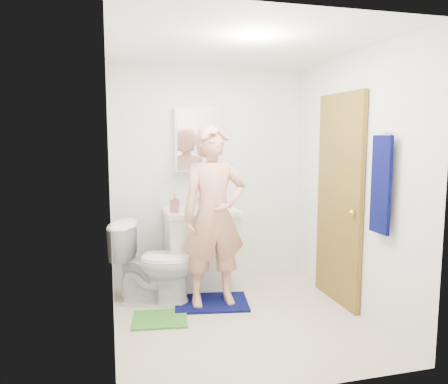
{
  "coord_description": "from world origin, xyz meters",
  "views": [
    {
      "loc": [
        -1.1,
        -3.64,
        1.64
      ],
      "look_at": [
        -0.07,
        0.25,
        1.12
      ],
      "focal_mm": 35.0,
      "sensor_mm": 36.0,
      "label": 1
    }
  ],
  "objects_px": {
    "towel": "(381,185)",
    "toothbrush_cup": "(216,204)",
    "vanity_cabinet": "(202,250)",
    "medicine_cabinet": "(197,140)",
    "soap_dispenser": "(175,203)",
    "toilet": "(155,262)",
    "man": "(214,216)"
  },
  "relations": [
    {
      "from": "towel",
      "to": "toothbrush_cup",
      "type": "bearing_deg",
      "value": 121.9
    },
    {
      "from": "towel",
      "to": "toothbrush_cup",
      "type": "relative_size",
      "value": 7.0
    },
    {
      "from": "vanity_cabinet",
      "to": "towel",
      "type": "relative_size",
      "value": 1.0
    },
    {
      "from": "vanity_cabinet",
      "to": "medicine_cabinet",
      "type": "relative_size",
      "value": 1.14
    },
    {
      "from": "medicine_cabinet",
      "to": "soap_dispenser",
      "type": "xyz_separation_m",
      "value": [
        -0.3,
        -0.3,
        -0.65
      ]
    },
    {
      "from": "vanity_cabinet",
      "to": "towel",
      "type": "distance_m",
      "value": 2.08
    },
    {
      "from": "towel",
      "to": "toilet",
      "type": "relative_size",
      "value": 0.99
    },
    {
      "from": "towel",
      "to": "soap_dispenser",
      "type": "height_order",
      "value": "towel"
    },
    {
      "from": "medicine_cabinet",
      "to": "toilet",
      "type": "relative_size",
      "value": 0.86
    },
    {
      "from": "medicine_cabinet",
      "to": "man",
      "type": "distance_m",
      "value": 1.08
    },
    {
      "from": "medicine_cabinet",
      "to": "vanity_cabinet",
      "type": "bearing_deg",
      "value": -90.0
    },
    {
      "from": "soap_dispenser",
      "to": "towel",
      "type": "bearing_deg",
      "value": -43.61
    },
    {
      "from": "medicine_cabinet",
      "to": "toothbrush_cup",
      "type": "bearing_deg",
      "value": -32.71
    },
    {
      "from": "toothbrush_cup",
      "to": "man",
      "type": "height_order",
      "value": "man"
    },
    {
      "from": "medicine_cabinet",
      "to": "man",
      "type": "relative_size",
      "value": 0.41
    },
    {
      "from": "vanity_cabinet",
      "to": "soap_dispenser",
      "type": "bearing_deg",
      "value": -165.95
    },
    {
      "from": "toilet",
      "to": "man",
      "type": "height_order",
      "value": "man"
    },
    {
      "from": "towel",
      "to": "soap_dispenser",
      "type": "bearing_deg",
      "value": 136.39
    },
    {
      "from": "man",
      "to": "vanity_cabinet",
      "type": "bearing_deg",
      "value": 88.3
    },
    {
      "from": "soap_dispenser",
      "to": "man",
      "type": "xyz_separation_m",
      "value": [
        0.3,
        -0.5,
        -0.06
      ]
    },
    {
      "from": "toothbrush_cup",
      "to": "soap_dispenser",
      "type": "bearing_deg",
      "value": -160.32
    },
    {
      "from": "towel",
      "to": "toilet",
      "type": "distance_m",
      "value": 2.23
    },
    {
      "from": "vanity_cabinet",
      "to": "medicine_cabinet",
      "type": "xyz_separation_m",
      "value": [
        0.0,
        0.22,
        1.2
      ]
    },
    {
      "from": "man",
      "to": "towel",
      "type": "bearing_deg",
      "value": -39.43
    },
    {
      "from": "toothbrush_cup",
      "to": "toilet",
      "type": "bearing_deg",
      "value": -148.69
    },
    {
      "from": "man",
      "to": "toilet",
      "type": "bearing_deg",
      "value": 155.56
    },
    {
      "from": "towel",
      "to": "man",
      "type": "height_order",
      "value": "man"
    },
    {
      "from": "toilet",
      "to": "toothbrush_cup",
      "type": "distance_m",
      "value": 1.0
    },
    {
      "from": "man",
      "to": "soap_dispenser",
      "type": "bearing_deg",
      "value": 119.1
    },
    {
      "from": "toilet",
      "to": "toothbrush_cup",
      "type": "bearing_deg",
      "value": -39.17
    },
    {
      "from": "medicine_cabinet",
      "to": "towel",
      "type": "bearing_deg",
      "value": -55.39
    },
    {
      "from": "vanity_cabinet",
      "to": "towel",
      "type": "bearing_deg",
      "value": -51.53
    }
  ]
}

